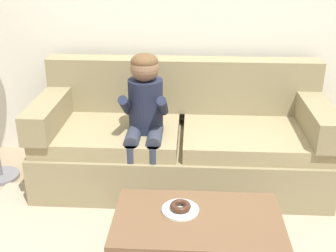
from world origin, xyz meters
TOP-DOWN VIEW (x-y plane):
  - ground at (0.00, 0.00)m, footprint 10.00×10.00m
  - couch at (0.01, 0.85)m, footprint 2.26×0.90m
  - coffee_table at (0.14, -0.32)m, footprint 0.94×0.55m
  - person_child at (-0.26, 0.64)m, footprint 0.34×0.58m
  - plate at (0.04, -0.26)m, footprint 0.21×0.21m
  - donut at (0.04, -0.26)m, footprint 0.15×0.15m
  - toy_controller at (0.40, 0.04)m, footprint 0.23×0.09m

SIDE VIEW (x-z plane):
  - ground at x=0.00m, z-range 0.00..0.00m
  - toy_controller at x=0.40m, z-range 0.00..0.05m
  - couch at x=0.01m, z-range -0.13..0.82m
  - coffee_table at x=0.14m, z-range 0.17..0.61m
  - plate at x=0.04m, z-range 0.44..0.45m
  - donut at x=0.04m, z-range 0.45..0.49m
  - person_child at x=-0.26m, z-range 0.12..1.22m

